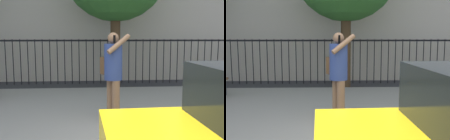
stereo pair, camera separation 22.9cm
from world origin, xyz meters
The scene contains 3 objects.
sidewalk centered at (0.00, 2.20, 0.07)m, with size 28.00×4.40×0.15m, color gray.
iron_fence centered at (0.00, 5.90, 1.02)m, with size 12.03×0.04×1.60m.
pedestrian_on_phone centered at (-0.04, 1.44, 1.09)m, with size 0.56×0.72×1.63m.
Camera 1 is at (-0.41, -3.47, 1.72)m, focal length 42.08 mm.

